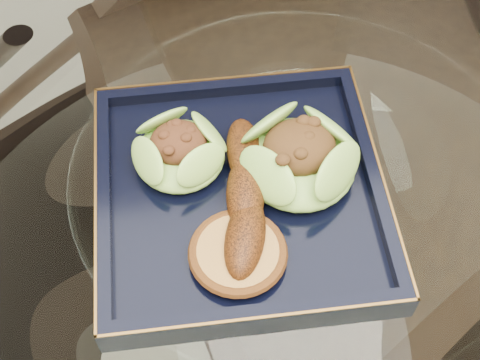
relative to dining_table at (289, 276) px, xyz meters
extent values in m
cylinder|color=white|center=(0.00, 0.00, 0.16)|extent=(1.10, 1.10, 0.01)
torus|color=black|center=(0.00, 0.00, 0.16)|extent=(1.13, 1.13, 0.02)
cylinder|color=black|center=(0.28, 0.28, -0.22)|extent=(0.04, 0.04, 0.75)
cylinder|color=black|center=(-0.28, 0.28, -0.22)|extent=(0.04, 0.04, 0.75)
cube|color=black|center=(0.13, 0.29, -0.12)|extent=(0.57, 0.57, 0.04)
cylinder|color=black|center=(0.03, 0.04, -0.37)|extent=(0.03, 0.03, 0.46)
cylinder|color=black|center=(0.37, 0.19, -0.37)|extent=(0.03, 0.03, 0.46)
cylinder|color=black|center=(-0.12, 0.38, -0.37)|extent=(0.03, 0.03, 0.46)
cylinder|color=black|center=(0.22, 0.53, -0.37)|extent=(0.03, 0.03, 0.46)
cube|color=black|center=(-0.06, 0.01, 0.17)|extent=(0.28, 0.28, 0.02)
ellipsoid|color=#5D962B|center=(-0.11, 0.05, 0.20)|extent=(0.09, 0.09, 0.03)
ellipsoid|color=olive|center=(0.00, 0.02, 0.20)|extent=(0.13, 0.13, 0.04)
ellipsoid|color=#562609|center=(-0.05, -0.01, 0.20)|extent=(0.06, 0.17, 0.03)
cylinder|color=#A47736|center=(-0.07, -0.06, 0.19)|extent=(0.09, 0.09, 0.01)
camera|label=1|loc=(-0.11, -0.34, 0.71)|focal=50.00mm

